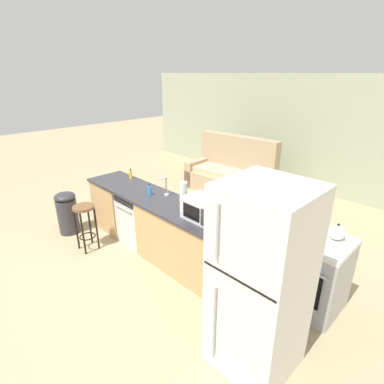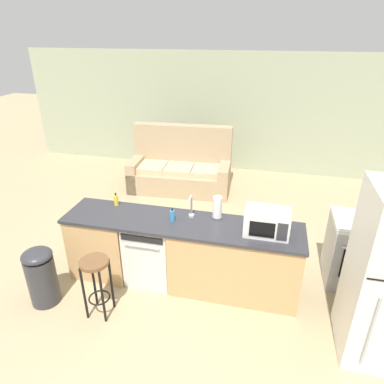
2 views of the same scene
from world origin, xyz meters
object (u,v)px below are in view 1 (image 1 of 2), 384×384
microwave (204,209)px  dish_soap_bottle (131,175)px  couch (232,175)px  soap_bottle (150,190)px  refrigerator (260,282)px  trash_bin (67,212)px  dishwasher (140,217)px  kettle (337,232)px  stove_range (310,271)px  bar_stool (85,218)px  paper_towel_roll (183,192)px

microwave → dish_soap_bottle: microwave is taller
couch → soap_bottle: bearing=-76.8°
soap_bottle → refrigerator: bearing=-13.4°
microwave → trash_bin: size_ratio=0.68×
soap_bottle → dishwasher: bearing=180.0°
kettle → couch: couch is taller
dishwasher → kettle: size_ratio=4.10×
stove_range → trash_bin: stove_range is taller
soap_bottle → bar_stool: size_ratio=0.24×
refrigerator → soap_bottle: (-2.30, 0.55, 0.06)m
paper_towel_roll → soap_bottle: (-0.51, -0.21, -0.07)m
dishwasher → kettle: 2.91m
refrigerator → couch: size_ratio=0.89×
trash_bin → dishwasher: bearing=33.5°
microwave → kettle: size_ratio=2.44×
trash_bin → couch: 3.66m
kettle → soap_bottle: bearing=-164.7°
stove_range → couch: (-2.97, 2.30, -0.06)m
microwave → soap_bottle: microwave is taller
paper_towel_roll → couch: size_ratio=0.14×
microwave → kettle: bearing=26.6°
dish_soap_bottle → trash_bin: dish_soap_bottle is taller
couch → kettle: bearing=-34.6°
trash_bin → microwave: bearing=16.2°
stove_range → trash_bin: size_ratio=1.22×
stove_range → soap_bottle: bearing=-166.6°
dishwasher → microwave: (1.41, -0.00, 0.62)m
kettle → bar_stool: size_ratio=0.28×
microwave → bar_stool: bearing=-157.1°
soap_bottle → bar_stool: (-0.67, -0.76, -0.44)m
dish_soap_bottle → bar_stool: dish_soap_bottle is taller
microwave → soap_bottle: bearing=179.9°
bar_stool → couch: bearing=90.0°
dishwasher → dish_soap_bottle: dish_soap_bottle is taller
microwave → soap_bottle: (-1.12, 0.00, -0.07)m
microwave → dish_soap_bottle: bearing=173.4°
dishwasher → refrigerator: bearing=-11.9°
kettle → bar_stool: 3.48m
trash_bin → bar_stool: bearing=-1.5°
dish_soap_bottle → trash_bin: size_ratio=0.24×
stove_range → microwave: size_ratio=1.80×
refrigerator → paper_towel_roll: bearing=157.0°
couch → stove_range: bearing=-37.7°
stove_range → refrigerator: 1.19m
soap_bottle → couch: 2.98m
stove_range → dishwasher: bearing=-168.1°
microwave → bar_stool: (-1.79, -0.75, -0.50)m
stove_range → kettle: bearing=37.7°
soap_bottle → stove_range: bearing=13.4°
microwave → kettle: 1.52m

